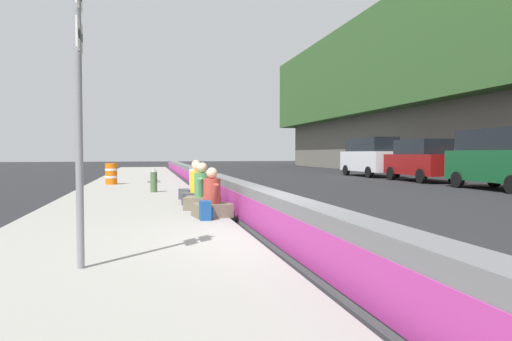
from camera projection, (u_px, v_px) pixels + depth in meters
The scene contains 14 objects.
ground_plane at pixel (281, 245), 7.53m from camera, with size 160.00×160.00×0.00m, color #232326.
sidewalk_strip at pixel (115, 249), 6.91m from camera, with size 80.00×4.40×0.14m, color gray.
jersey_barrier at pixel (281, 220), 7.51m from camera, with size 76.00×0.45×0.85m.
route_sign_post at pixel (79, 97), 5.40m from camera, with size 0.44×0.09×3.60m.
fire_hydrant at pixel (154, 180), 16.21m from camera, with size 0.26×0.46×0.88m.
seated_person_foreground at pixel (212, 201), 9.92m from camera, with size 0.78×0.88×1.09m.
seated_person_middle at pixel (202, 195), 11.25m from camera, with size 0.92×1.01×1.17m.
seated_person_rear at pixel (197, 191), 12.48m from camera, with size 0.82×0.92×1.16m.
seated_person_far at pixel (196, 187), 13.62m from camera, with size 0.95×1.03×1.19m.
backpack at pixel (206, 211), 9.45m from camera, with size 0.32×0.28×0.40m.
construction_barrel at pixel (111, 174), 20.24m from camera, with size 0.54×0.54×0.95m.
parked_car_third at pixel (504, 158), 18.63m from camera, with size 5.16×2.23×2.56m.
parked_car_fourth at pixel (421, 160), 24.54m from camera, with size 4.86×2.18×2.28m.
parked_car_midline at pixel (370, 156), 29.84m from camera, with size 5.11×2.13×2.56m.
Camera 1 is at (-7.17, 2.14, 1.54)m, focal length 31.69 mm.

